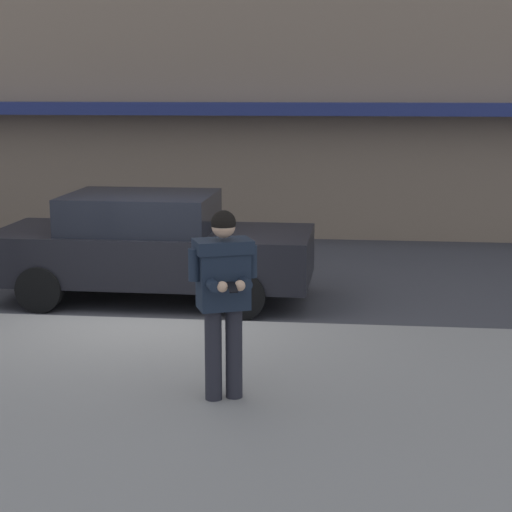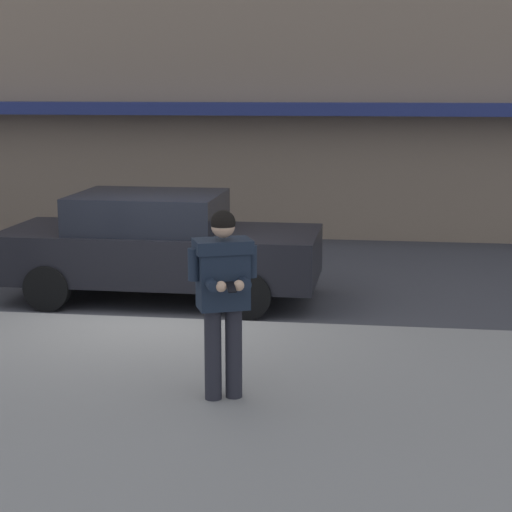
% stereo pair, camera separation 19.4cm
% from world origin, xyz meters
% --- Properties ---
extents(ground_plane, '(80.00, 80.00, 0.00)m').
position_xyz_m(ground_plane, '(0.00, 0.00, 0.00)').
color(ground_plane, '#3D3D42').
extents(sidewalk, '(32.00, 5.30, 0.14)m').
position_xyz_m(sidewalk, '(1.00, -2.85, 0.07)').
color(sidewalk, gray).
rests_on(sidewalk, ground).
extents(curb_paint_line, '(28.00, 0.12, 0.01)m').
position_xyz_m(curb_paint_line, '(1.00, 0.05, 0.00)').
color(curb_paint_line, silver).
rests_on(curb_paint_line, ground).
extents(parked_sedan_mid, '(4.52, 1.97, 1.54)m').
position_xyz_m(parked_sedan_mid, '(-0.24, 1.29, 0.79)').
color(parked_sedan_mid, black).
rests_on(parked_sedan_mid, ground).
extents(man_texting_on_phone, '(0.61, 0.65, 1.81)m').
position_xyz_m(man_texting_on_phone, '(1.45, -2.90, 1.25)').
color(man_texting_on_phone, '#23232B').
rests_on(man_texting_on_phone, sidewalk).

